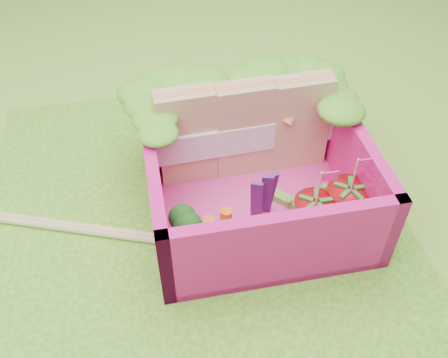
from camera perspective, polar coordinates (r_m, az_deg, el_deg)
The scene contains 13 objects.
ground at distance 3.28m, azimuth -3.52°, elevation -3.13°, with size 14.00×14.00×0.00m, color #81BE35.
placemat at distance 3.27m, azimuth -3.54°, elevation -2.95°, with size 2.60×2.60×0.03m, color #4FA324.
bento_floor at distance 3.25m, azimuth 3.33°, elevation -2.39°, with size 1.30×1.30×0.05m, color #E33990.
bento_box at distance 3.07m, azimuth 3.51°, elevation 0.82°, with size 1.30×1.30×0.55m.
lettuce_ruffle at distance 3.22m, azimuth 1.78°, elevation 10.76°, with size 1.43×0.77×0.11m.
sandwich_stack at distance 3.22m, azimuth 2.42°, elevation 5.66°, with size 1.20×0.22×0.66m.
broccoli at distance 2.85m, azimuth -4.65°, elevation -5.09°, with size 0.34×0.34×0.25m.
carrot_sticks at distance 2.88m, azimuth -0.70°, elevation -5.79°, with size 0.18×0.11×0.25m.
purple_wedges at distance 2.98m, azimuth 4.59°, elevation -1.94°, with size 0.16×0.09×0.38m.
strawberry_left at distance 2.98m, azimuth 10.18°, elevation -4.23°, with size 0.25×0.25×0.49m.
strawberry_right at distance 3.07m, azimuth 13.85°, elevation -2.88°, with size 0.27×0.27×0.51m.
snap_peas at distance 3.16m, azimuth 10.54°, elevation -3.65°, with size 0.58×0.55×0.05m.
chopsticks at distance 3.29m, azimuth -19.40°, elevation -4.84°, with size 1.92×0.76×0.04m.
Camera 1 is at (-0.23, -2.22, 2.41)m, focal length 40.00 mm.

